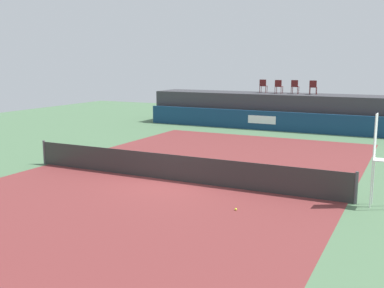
# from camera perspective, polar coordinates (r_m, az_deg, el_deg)

# --- Properties ---
(ground_plane) EXTENTS (48.00, 48.00, 0.00)m
(ground_plane) POSITION_cam_1_polar(r_m,az_deg,el_deg) (19.13, 2.10, -2.54)
(ground_plane) COLOR #4C704C
(court_inner) EXTENTS (12.00, 22.00, 0.00)m
(court_inner) POSITION_cam_1_polar(r_m,az_deg,el_deg) (16.51, -2.20, -4.59)
(court_inner) COLOR maroon
(court_inner) RESTS_ON ground
(sponsor_wall) EXTENTS (18.00, 0.22, 1.20)m
(sponsor_wall) POSITION_cam_1_polar(r_m,az_deg,el_deg) (28.79, 10.73, 2.80)
(sponsor_wall) COLOR navy
(sponsor_wall) RESTS_ON ground
(spectator_platform) EXTENTS (18.00, 2.80, 2.20)m
(spectator_platform) POSITION_cam_1_polar(r_m,az_deg,el_deg) (30.46, 11.69, 4.11)
(spectator_platform) COLOR #38383D
(spectator_platform) RESTS_ON ground
(spectator_chair_far_left) EXTENTS (0.46, 0.46, 0.89)m
(spectator_chair_far_left) POSITION_cam_1_polar(r_m,az_deg,el_deg) (30.95, 8.90, 7.25)
(spectator_chair_far_left) COLOR #561919
(spectator_chair_far_left) RESTS_ON spectator_platform
(spectator_chair_left) EXTENTS (0.44, 0.44, 0.89)m
(spectator_chair_left) POSITION_cam_1_polar(r_m,az_deg,el_deg) (30.33, 10.78, 7.14)
(spectator_chair_left) COLOR #561919
(spectator_chair_left) RESTS_ON spectator_platform
(spectator_chair_center) EXTENTS (0.45, 0.45, 0.89)m
(spectator_chair_center) POSITION_cam_1_polar(r_m,az_deg,el_deg) (30.37, 12.74, 7.07)
(spectator_chair_center) COLOR #561919
(spectator_chair_center) RESTS_ON spectator_platform
(spectator_chair_right) EXTENTS (0.48, 0.48, 0.89)m
(spectator_chair_right) POSITION_cam_1_polar(r_m,az_deg,el_deg) (29.99, 14.91, 6.94)
(spectator_chair_right) COLOR #561919
(spectator_chair_right) RESTS_ON spectator_platform
(umpire_chair) EXTENTS (0.46, 0.46, 2.76)m
(umpire_chair) POSITION_cam_1_polar(r_m,az_deg,el_deg) (14.30, 22.20, -1.15)
(umpire_chair) COLOR white
(umpire_chair) RESTS_ON ground
(tennis_net) EXTENTS (12.40, 0.02, 0.95)m
(tennis_net) POSITION_cam_1_polar(r_m,az_deg,el_deg) (16.40, -2.21, -2.99)
(tennis_net) COLOR #2D2D2D
(tennis_net) RESTS_ON ground
(net_post_near) EXTENTS (0.10, 0.10, 1.00)m
(net_post_near) POSITION_cam_1_polar(r_m,az_deg,el_deg) (20.05, -17.98, -0.99)
(net_post_near) COLOR #4C4C51
(net_post_near) RESTS_ON ground
(net_post_far) EXTENTS (0.10, 0.10, 1.00)m
(net_post_far) POSITION_cam_1_polar(r_m,az_deg,el_deg) (14.58, 19.84, -5.18)
(net_post_far) COLOR #4C4C51
(net_post_far) RESTS_ON ground
(tennis_ball) EXTENTS (0.07, 0.07, 0.07)m
(tennis_ball) POSITION_cam_1_polar(r_m,az_deg,el_deg) (13.32, 5.50, -8.12)
(tennis_ball) COLOR #D8EA33
(tennis_ball) RESTS_ON court_inner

